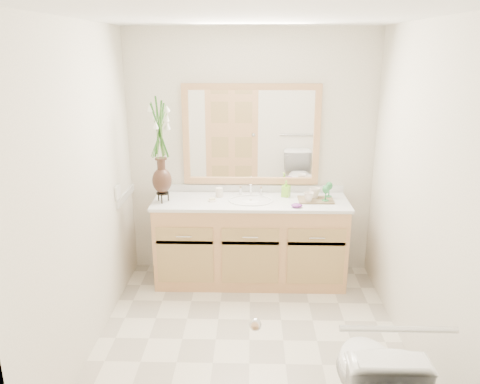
{
  "coord_description": "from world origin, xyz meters",
  "views": [
    {
      "loc": [
        0.01,
        -3.18,
        2.21
      ],
      "look_at": [
        -0.09,
        0.65,
        1.02
      ],
      "focal_mm": 35.0,
      "sensor_mm": 36.0,
      "label": 1
    }
  ],
  "objects_px": {
    "toilet": "(370,382)",
    "tray": "(316,200)",
    "tumbler": "(219,192)",
    "soap_bottle": "(286,189)",
    "flower_vase": "(160,140)"
  },
  "relations": [
    {
      "from": "tray",
      "to": "tumbler",
      "type": "bearing_deg",
      "value": 173.88
    },
    {
      "from": "toilet",
      "to": "soap_bottle",
      "type": "distance_m",
      "value": 2.15
    },
    {
      "from": "tumbler",
      "to": "soap_bottle",
      "type": "relative_size",
      "value": 0.62
    },
    {
      "from": "soap_bottle",
      "to": "flower_vase",
      "type": "bearing_deg",
      "value": -147.29
    },
    {
      "from": "toilet",
      "to": "tumbler",
      "type": "height_order",
      "value": "tumbler"
    },
    {
      "from": "toilet",
      "to": "tumbler",
      "type": "relative_size",
      "value": 8.4
    },
    {
      "from": "toilet",
      "to": "tray",
      "type": "height_order",
      "value": "tray"
    },
    {
      "from": "soap_bottle",
      "to": "tray",
      "type": "relative_size",
      "value": 0.44
    },
    {
      "from": "toilet",
      "to": "tray",
      "type": "bearing_deg",
      "value": -87.42
    },
    {
      "from": "toilet",
      "to": "soap_bottle",
      "type": "height_order",
      "value": "soap_bottle"
    },
    {
      "from": "soap_bottle",
      "to": "tray",
      "type": "bearing_deg",
      "value": -0.34
    },
    {
      "from": "tumbler",
      "to": "soap_bottle",
      "type": "height_order",
      "value": "soap_bottle"
    },
    {
      "from": "tumbler",
      "to": "soap_bottle",
      "type": "distance_m",
      "value": 0.64
    },
    {
      "from": "toilet",
      "to": "flower_vase",
      "type": "bearing_deg",
      "value": -50.86
    },
    {
      "from": "toilet",
      "to": "tray",
      "type": "distance_m",
      "value": 1.99
    }
  ]
}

